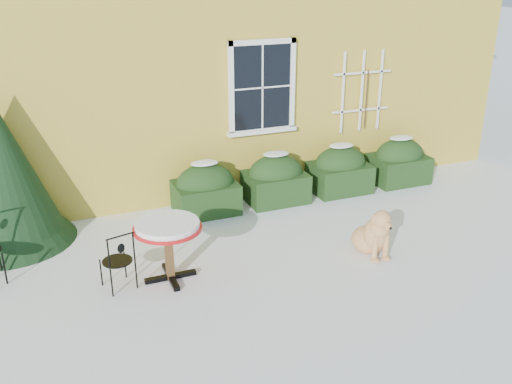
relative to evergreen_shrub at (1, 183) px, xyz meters
name	(u,v)px	position (x,y,z in m)	size (l,w,h in m)	color
ground	(283,279)	(3.42, -2.62, -0.95)	(80.00, 80.00, 0.00)	white
hedge_row	(308,175)	(5.07, -0.07, -0.55)	(4.95, 0.80, 0.91)	black
evergreen_shrub	(1,183)	(0.00, 0.00, 0.00)	(1.96, 1.96, 2.37)	black
bistro_table	(168,232)	(2.00, -2.03, -0.25)	(0.91, 0.91, 0.84)	black
patio_chair_near	(118,260)	(1.34, -2.01, -0.54)	(0.45, 0.44, 0.82)	black
dog	(374,235)	(4.92, -2.46, -0.64)	(0.53, 0.88, 0.79)	tan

